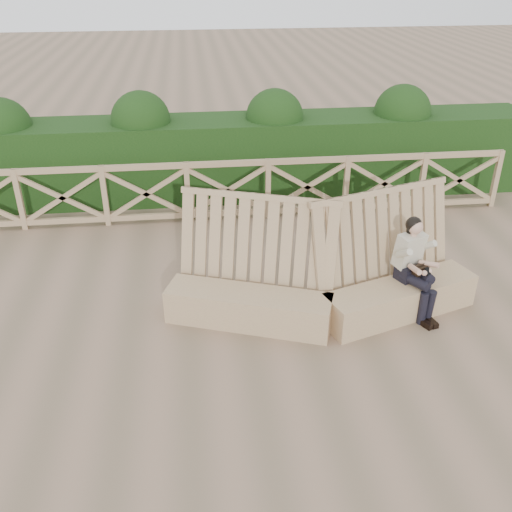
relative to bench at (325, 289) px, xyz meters
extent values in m
plane|color=brown|center=(-1.04, -0.30, -0.40)|extent=(60.00, 60.00, 0.00)
cube|color=#9E795A|center=(-1.01, -0.06, -0.17)|extent=(2.18, 1.20, 0.46)
cube|color=#9E795A|center=(-0.92, 0.19, 0.40)|extent=(2.17, 1.15, 1.58)
cube|color=#9E795A|center=(1.01, -0.09, -0.17)|extent=(2.19, 1.15, 0.46)
cube|color=#9E795A|center=(0.93, 0.17, 0.40)|extent=(2.17, 1.10, 1.58)
cube|color=black|center=(1.15, 0.05, 0.16)|extent=(0.40, 0.36, 0.20)
cube|color=beige|center=(1.13, 0.09, 0.47)|extent=(0.44, 0.40, 0.48)
sphere|color=tan|center=(1.15, 0.05, 0.82)|extent=(0.26, 0.26, 0.19)
sphere|color=black|center=(1.13, 0.08, 0.84)|extent=(0.28, 0.28, 0.21)
cylinder|color=black|center=(1.15, -0.16, 0.14)|extent=(0.31, 0.44, 0.14)
cylinder|color=black|center=(1.28, -0.08, 0.21)|extent=(0.31, 0.44, 0.15)
cylinder|color=black|center=(1.23, -0.35, -0.17)|extent=(0.15, 0.15, 0.46)
cylinder|color=black|center=(1.34, -0.31, -0.17)|extent=(0.15, 0.15, 0.46)
cube|color=black|center=(1.27, -0.42, -0.36)|extent=(0.17, 0.23, 0.07)
cube|color=black|center=(1.36, -0.40, -0.36)|extent=(0.17, 0.23, 0.07)
cube|color=black|center=(1.23, -0.09, 0.25)|extent=(0.24, 0.20, 0.14)
cube|color=black|center=(1.28, -0.23, 0.31)|extent=(0.09, 0.10, 0.11)
cube|color=#8F7653|center=(-1.04, 3.20, 0.65)|extent=(10.10, 0.07, 0.10)
cube|color=#8F7653|center=(-1.04, 3.20, -0.28)|extent=(10.10, 0.07, 0.10)
cube|color=black|center=(-1.04, 4.40, 0.35)|extent=(12.00, 1.20, 1.50)
camera|label=1|loc=(-1.64, -6.22, 3.98)|focal=40.00mm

